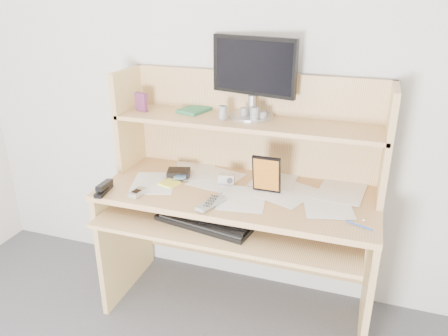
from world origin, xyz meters
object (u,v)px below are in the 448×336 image
(keyboard, at_px, (205,221))
(monitor, at_px, (253,75))
(tv_remote, at_px, (211,203))
(desk, at_px, (242,194))
(game_case, at_px, (267,174))

(keyboard, bearing_deg, monitor, 86.42)
(tv_remote, bearing_deg, monitor, 98.59)
(desk, height_order, monitor, monitor)
(desk, xyz_separation_m, game_case, (0.14, -0.07, 0.16))
(game_case, relative_size, monitor, 0.43)
(keyboard, relative_size, tv_remote, 2.85)
(keyboard, relative_size, game_case, 2.51)
(monitor, bearing_deg, game_case, -43.44)
(desk, relative_size, monitor, 3.03)
(keyboard, bearing_deg, desk, 80.43)
(keyboard, height_order, monitor, monitor)
(desk, height_order, game_case, desk)
(keyboard, distance_m, tv_remote, 0.10)
(tv_remote, distance_m, monitor, 0.69)
(desk, bearing_deg, keyboard, -109.53)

